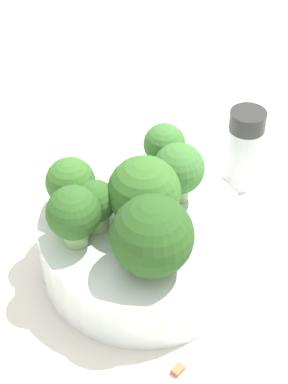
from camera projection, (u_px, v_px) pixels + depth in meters
name	position (u px, v px, depth m)	size (l,w,h in m)	color
ground_plane	(144.00, 266.00, 0.54)	(3.00, 3.00, 0.00)	silver
bowl	(144.00, 245.00, 0.52)	(0.17, 0.17, 0.05)	silver
broccoli_floret_0	(164.00, 147.00, 0.53)	(0.03, 0.03, 0.05)	#7A9E5B
broccoli_floret_1	(95.00, 204.00, 0.49)	(0.03, 0.03, 0.04)	#8EB770
broccoli_floret_2	(145.00, 189.00, 0.49)	(0.06, 0.06, 0.06)	#8EB770
broccoli_floret_3	(179.00, 171.00, 0.51)	(0.04, 0.04, 0.05)	#8EB770
broccoli_floret_4	(74.00, 215.00, 0.47)	(0.04, 0.04, 0.05)	#8EB770
broccoli_floret_5	(71.00, 184.00, 0.50)	(0.04, 0.04, 0.05)	#7A9E5B
broccoli_floret_6	(152.00, 236.00, 0.45)	(0.06, 0.06, 0.06)	#8EB770
pepper_shaker	(244.00, 149.00, 0.59)	(0.03, 0.03, 0.08)	silver
almond_crumb_0	(199.00, 178.00, 0.62)	(0.01, 0.01, 0.01)	tan
almond_crumb_1	(178.00, 368.00, 0.46)	(0.01, 0.01, 0.01)	olive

